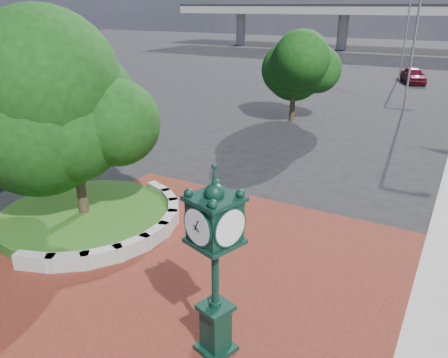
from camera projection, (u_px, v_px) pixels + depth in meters
ground at (201, 257)px, 13.68m from camera, size 200.00×200.00×0.00m
plaza at (183, 273)px, 12.87m from camera, size 12.00×12.00×0.04m
planter_wall at (134, 230)px, 14.82m from camera, size 2.96×6.77×0.54m
grass_bed at (85, 216)px, 15.89m from camera, size 6.10×6.10×0.40m
overpass at (439, 10)px, 67.93m from camera, size 90.00×12.00×7.50m
tree_planter at (73, 122)px, 14.58m from camera, size 5.20×5.20×6.33m
tree_northwest at (36, 74)px, 22.13m from camera, size 5.60×5.60×6.93m
tree_street at (294, 72)px, 28.86m from camera, size 4.40×4.40×5.45m
post_clock at (215, 258)px, 9.09m from camera, size 1.13×1.13×4.49m
parked_car at (413, 75)px, 43.88m from camera, size 3.32×4.88×1.54m
street_lamp_near at (419, 32)px, 31.86m from camera, size 2.11×0.30×9.39m
street_lamp_far at (410, 23)px, 46.70m from camera, size 2.13×0.28×9.51m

